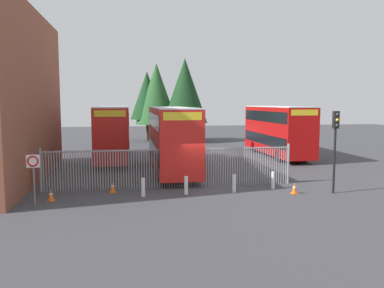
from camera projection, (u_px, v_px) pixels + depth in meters
ground_plane at (184, 164)px, 30.12m from camera, size 100.00×100.00×0.00m
palisade_fence at (171, 167)px, 21.84m from camera, size 13.99×0.14×2.35m
double_decker_bus_near_gate at (172, 137)px, 26.64m from camera, size 2.54×10.81×4.42m
double_decker_bus_behind_fence_left at (277, 129)px, 34.54m from camera, size 2.54×10.81×4.42m
double_decker_bus_behind_fence_right at (113, 131)px, 31.97m from camera, size 2.54×10.81×4.42m
bollard_near_left at (143, 187)px, 19.78m from camera, size 0.20×0.20×0.95m
bollard_center_front at (186, 185)px, 20.22m from camera, size 0.20×0.20×0.95m
bollard_near_right at (234, 183)px, 20.72m from camera, size 0.20×0.20×0.95m
bollard_far_right at (273, 180)px, 21.56m from camera, size 0.20×0.20×0.95m
traffic_cone_by_gate at (113, 187)px, 20.70m from camera, size 0.34×0.34×0.59m
traffic_cone_mid_forecourt at (51, 195)px, 18.91m from camera, size 0.34×0.34×0.59m
traffic_cone_near_kerb at (294, 188)px, 20.40m from camera, size 0.34×0.34×0.59m
speed_limit_sign_post at (33, 167)px, 18.04m from camera, size 0.60×0.14×2.40m
traffic_light_kerbside at (335, 137)px, 20.25m from camera, size 0.28×0.33×4.30m
tree_tall_back at (147, 95)px, 48.37m from camera, size 4.12×4.12×8.59m
tree_short_side at (157, 94)px, 47.99m from camera, size 5.20×5.20×9.53m
tree_mid_row at (185, 91)px, 46.61m from camera, size 5.35×5.35×9.98m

